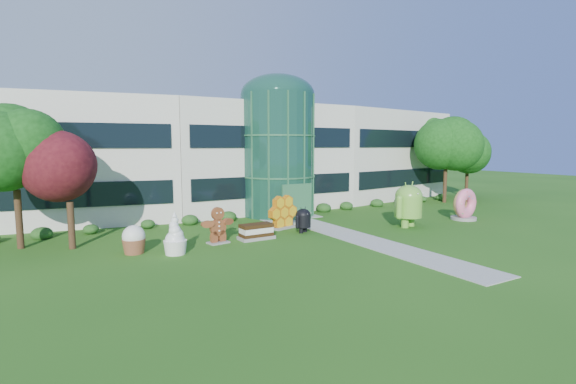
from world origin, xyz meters
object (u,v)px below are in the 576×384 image
android_black (303,219)px  donut (464,204)px  android_green (408,202)px  gingerbread (218,225)px

android_black → donut: size_ratio=0.76×
android_black → donut: (13.31, -2.15, 0.29)m
android_green → android_black: (-7.48, 2.02, -0.81)m
donut → gingerbread: bearing=169.7°
android_black → donut: bearing=-34.1°
android_black → gingerbread: gingerbread is taller
donut → gingerbread: (-19.25, 2.08, -0.14)m
android_green → android_black: bearing=148.7°
android_green → android_black: android_green is taller
donut → gingerbread: 19.36m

